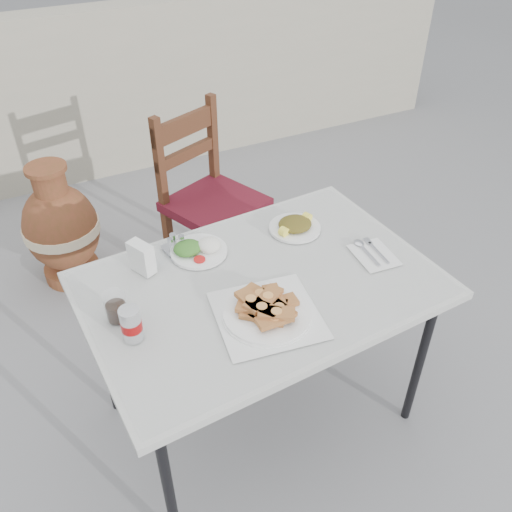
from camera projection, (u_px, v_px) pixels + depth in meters
name	position (u px, v px, depth m)	size (l,w,h in m)	color
ground	(235.00, 401.00, 2.55)	(80.00, 80.00, 0.00)	slate
cafe_table	(261.00, 292.00, 2.06)	(1.35, 0.96, 0.79)	black
pide_plate	(267.00, 308.00, 1.86)	(0.40, 0.40, 0.07)	silver
salad_rice_plate	(198.00, 248.00, 2.15)	(0.23, 0.23, 0.06)	white
salad_chopped_plate	(295.00, 225.00, 2.28)	(0.22, 0.22, 0.05)	white
soda_can	(131.00, 324.00, 1.76)	(0.07, 0.07, 0.13)	silver
cola_glass	(116.00, 308.00, 1.84)	(0.08, 0.08, 0.11)	white
napkin_holder	(142.00, 257.00, 2.04)	(0.09, 0.11, 0.12)	silver
condiment_caddy	(175.00, 244.00, 2.17)	(0.10, 0.09, 0.07)	silver
cutlery_napkin	(372.00, 253.00, 2.16)	(0.16, 0.21, 0.01)	silver
chair	(209.00, 199.00, 2.97)	(0.59, 0.59, 1.03)	#3D2210
terracotta_urn	(62.00, 228.00, 3.07)	(0.43, 0.43, 0.74)	brown
back_wall	(92.00, 96.00, 3.95)	(6.00, 0.25, 1.20)	#9E9683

